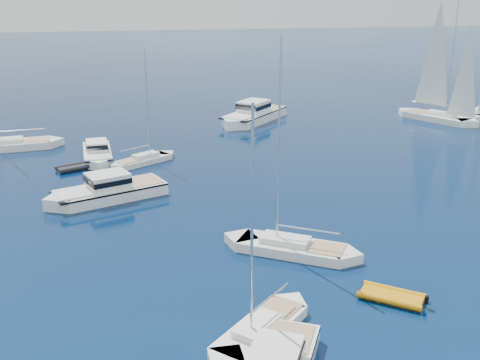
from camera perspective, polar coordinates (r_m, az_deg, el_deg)
name	(u,v)px	position (r m, az deg, el deg)	size (l,w,h in m)	color
motor_cruiser_centre	(107,199)	(51.38, -12.62, -1.81)	(3.37, 11.01, 2.89)	silver
motor_cruiser_distant	(252,121)	(77.71, 1.20, 5.62)	(3.96, 12.95, 3.40)	white
motor_cruiser_horizon	(98,159)	(63.04, -13.43, 1.97)	(2.78, 9.08, 2.38)	white
sailboat_fore	(260,336)	(32.08, 1.94, -14.63)	(2.28, 8.78, 12.91)	white
sailboat_mid_r	(291,252)	(40.87, 4.88, -6.90)	(2.66, 10.21, 15.01)	silver
sailboat_centre	(144,163)	(60.79, -9.19, 1.63)	(2.08, 8.01, 11.78)	silver
sailboat_sails_r	(437,121)	(82.27, 18.27, 5.42)	(3.12, 11.98, 17.62)	white
sailboat_far_l	(10,149)	(69.62, -21.11, 2.79)	(3.11, 11.98, 17.61)	silver
tender_yellow	(391,300)	(36.23, 14.27, -11.03)	(2.11, 3.88, 0.95)	orange
tender_grey_far	(74,170)	(60.01, -15.55, 0.95)	(1.93, 3.49, 0.95)	black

